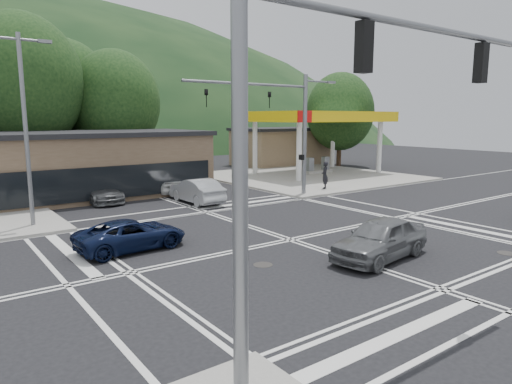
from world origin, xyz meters
TOP-DOWN VIEW (x-y plane):
  - ground at (0.00, 0.00)m, footprint 120.00×120.00m
  - sidewalk_ne at (15.00, 15.00)m, footprint 16.00×16.00m
  - gas_station_canopy at (16.99, 15.99)m, footprint 12.32×8.34m
  - convenience_store at (20.00, 25.00)m, footprint 10.00×6.00m
  - commercial_row at (-8.00, 17.00)m, footprint 24.00×8.00m
  - tree_n_b at (-6.00, 24.00)m, footprint 9.00×9.00m
  - tree_n_c at (1.00, 24.00)m, footprint 7.60×7.60m
  - tree_n_e at (-2.00, 28.00)m, footprint 8.40×8.40m
  - tree_ne at (24.00, 20.00)m, footprint 7.20×7.20m
  - streetlight_nw at (-8.44, 9.00)m, footprint 2.50×0.25m
  - signal_mast_ne at (6.95, 8.20)m, footprint 11.65×0.30m
  - signal_mast_sw at (-6.39, -8.20)m, footprint 9.14×0.28m
  - car_blue_west at (-6.06, 2.66)m, footprint 4.53×2.34m
  - car_grey_center at (0.95, -4.00)m, footprint 4.76×2.43m
  - car_queue_a at (1.00, 10.07)m, footprint 1.64×4.61m
  - car_queue_b at (1.00, 14.55)m, footprint 2.47×4.66m
  - car_northbound at (-3.76, 13.95)m, footprint 1.95×4.72m
  - pedestrian at (10.76, 8.79)m, footprint 0.84×0.83m

SIDE VIEW (x-z plane):
  - ground at x=0.00m, z-range 0.00..0.00m
  - sidewalk_ne at x=15.00m, z-range 0.00..0.15m
  - car_blue_west at x=-6.06m, z-range 0.00..1.22m
  - car_northbound at x=-3.76m, z-range 0.00..1.37m
  - car_queue_b at x=1.00m, z-range 0.00..1.51m
  - car_queue_a at x=1.00m, z-range 0.00..1.51m
  - car_grey_center at x=0.95m, z-range 0.00..1.55m
  - pedestrian at x=10.76m, z-range 0.15..2.10m
  - convenience_store at x=20.00m, z-range 0.00..3.80m
  - commercial_row at x=-8.00m, z-range 0.00..4.00m
  - gas_station_canopy at x=16.99m, z-range 2.17..7.92m
  - streetlight_nw at x=-8.44m, z-range 0.55..9.55m
  - signal_mast_ne at x=6.95m, z-range 1.07..9.07m
  - signal_mast_sw at x=-6.39m, z-range 1.12..9.12m
  - tree_ne at x=24.00m, z-range 0.85..10.84m
  - tree_n_c at x=1.00m, z-range 1.06..11.93m
  - tree_n_e at x=-2.00m, z-range 1.15..13.13m
  - tree_n_b at x=-6.00m, z-range 1.30..14.28m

